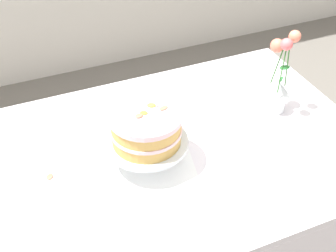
% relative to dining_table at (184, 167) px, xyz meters
% --- Properties ---
extents(dining_table, '(1.40, 1.00, 0.74)m').
position_rel_dining_table_xyz_m(dining_table, '(0.00, 0.00, 0.00)').
color(dining_table, white).
rests_on(dining_table, ground).
extents(linen_napkin, '(0.38, 0.38, 0.00)m').
position_rel_dining_table_xyz_m(linen_napkin, '(-0.15, -0.00, 0.09)').
color(linen_napkin, white).
rests_on(linen_napkin, dining_table).
extents(cake_stand, '(0.29, 0.29, 0.10)m').
position_rel_dining_table_xyz_m(cake_stand, '(-0.15, -0.00, 0.17)').
color(cake_stand, silver).
rests_on(cake_stand, linen_napkin).
extents(layer_cake, '(0.25, 0.25, 0.13)m').
position_rel_dining_table_xyz_m(layer_cake, '(-0.15, -0.00, 0.25)').
color(layer_cake, tan).
rests_on(layer_cake, cake_stand).
extents(flower_vase, '(0.10, 0.12, 0.36)m').
position_rel_dining_table_xyz_m(flower_vase, '(0.44, 0.08, 0.23)').
color(flower_vase, silver).
rests_on(flower_vase, dining_table).
extents(loose_petal_0, '(0.05, 0.03, 0.01)m').
position_rel_dining_table_xyz_m(loose_petal_0, '(-0.07, 0.20, 0.09)').
color(loose_petal_0, orange).
rests_on(loose_petal_0, dining_table).
extents(loose_petal_1, '(0.03, 0.04, 0.01)m').
position_rel_dining_table_xyz_m(loose_petal_1, '(-0.49, 0.05, 0.09)').
color(loose_petal_1, '#E56B51').
rests_on(loose_petal_1, dining_table).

